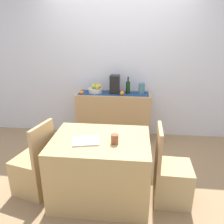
% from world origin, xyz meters
% --- Properties ---
extents(ground_plane, '(6.40, 6.40, 0.02)m').
position_xyz_m(ground_plane, '(0.00, 0.00, -0.01)').
color(ground_plane, '#9A7B56').
rests_on(ground_plane, ground).
extents(room_wall_rear, '(6.40, 0.06, 2.70)m').
position_xyz_m(room_wall_rear, '(0.00, 1.18, 1.35)').
color(room_wall_rear, silver).
rests_on(room_wall_rear, ground).
extents(sideboard_console, '(1.26, 0.42, 0.84)m').
position_xyz_m(sideboard_console, '(-0.08, 0.92, 0.42)').
color(sideboard_console, tan).
rests_on(sideboard_console, ground).
extents(table_runner, '(1.18, 0.32, 0.01)m').
position_xyz_m(table_runner, '(-0.08, 0.92, 0.84)').
color(table_runner, navy).
rests_on(table_runner, sideboard_console).
extents(fruit_bowl, '(0.24, 0.24, 0.08)m').
position_xyz_m(fruit_bowl, '(-0.39, 0.92, 0.88)').
color(fruit_bowl, silver).
rests_on(fruit_bowl, table_runner).
extents(apple_right, '(0.07, 0.07, 0.07)m').
position_xyz_m(apple_right, '(-0.41, 0.96, 0.96)').
color(apple_right, '#97A831').
rests_on(apple_right, fruit_bowl).
extents(apple_left, '(0.06, 0.06, 0.06)m').
position_xyz_m(apple_left, '(-0.32, 0.92, 0.95)').
color(apple_left, gold).
rests_on(apple_left, fruit_bowl).
extents(apple_upper, '(0.07, 0.07, 0.07)m').
position_xyz_m(apple_upper, '(-0.42, 0.89, 0.96)').
color(apple_upper, '#95B23F').
rests_on(apple_upper, fruit_bowl).
extents(apple_front, '(0.07, 0.07, 0.07)m').
position_xyz_m(apple_front, '(-0.35, 0.87, 0.96)').
color(apple_front, gold).
rests_on(apple_front, fruit_bowl).
extents(apple_rear, '(0.07, 0.07, 0.07)m').
position_xyz_m(apple_rear, '(-0.34, 0.98, 0.95)').
color(apple_rear, gold).
rests_on(apple_rear, fruit_bowl).
extents(wine_bottle, '(0.07, 0.07, 0.29)m').
position_xyz_m(wine_bottle, '(0.16, 0.92, 0.95)').
color(wine_bottle, black).
rests_on(wine_bottle, sideboard_console).
extents(coffee_maker, '(0.16, 0.18, 0.31)m').
position_xyz_m(coffee_maker, '(-0.06, 0.92, 0.99)').
color(coffee_maker, black).
rests_on(coffee_maker, sideboard_console).
extents(ceramic_vase, '(0.10, 0.10, 0.19)m').
position_xyz_m(ceramic_vase, '(0.39, 0.92, 0.93)').
color(ceramic_vase, slate).
rests_on(ceramic_vase, sideboard_console).
extents(orange_loose_end, '(0.06, 0.06, 0.06)m').
position_xyz_m(orange_loose_end, '(-0.60, 0.81, 0.87)').
color(orange_loose_end, orange).
rests_on(orange_loose_end, sideboard_console).
extents(orange_loose_far, '(0.07, 0.07, 0.07)m').
position_xyz_m(orange_loose_far, '(0.07, 0.81, 0.87)').
color(orange_loose_far, orange).
rests_on(orange_loose_far, sideboard_console).
extents(dining_table, '(1.08, 0.81, 0.74)m').
position_xyz_m(dining_table, '(-0.08, -0.60, 0.37)').
color(dining_table, tan).
rests_on(dining_table, ground).
extents(open_book, '(0.32, 0.27, 0.02)m').
position_xyz_m(open_book, '(-0.22, -0.68, 0.75)').
color(open_book, white).
rests_on(open_book, dining_table).
extents(coffee_cup, '(0.08, 0.08, 0.10)m').
position_xyz_m(coffee_cup, '(0.08, -0.68, 0.79)').
color(coffee_cup, brown).
rests_on(coffee_cup, dining_table).
extents(chair_near_window, '(0.49, 0.49, 0.90)m').
position_xyz_m(chair_near_window, '(-0.88, -0.60, 0.27)').
color(chair_near_window, tan).
rests_on(chair_near_window, ground).
extents(chair_by_corner, '(0.41, 0.41, 0.90)m').
position_xyz_m(chair_by_corner, '(0.72, -0.60, 0.27)').
color(chair_by_corner, tan).
rests_on(chair_by_corner, ground).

